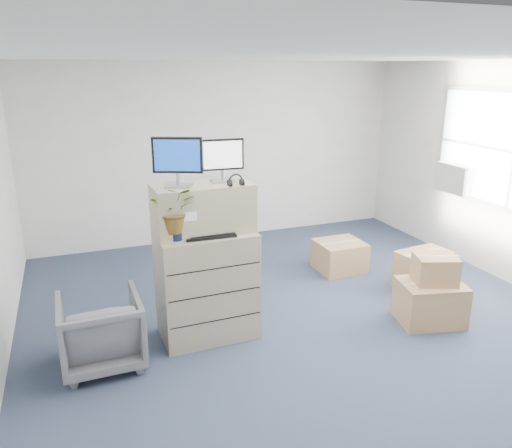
% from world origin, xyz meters
% --- Properties ---
extents(ground, '(7.00, 7.00, 0.00)m').
position_xyz_m(ground, '(0.00, 0.00, 0.00)').
color(ground, '#232F3F').
rests_on(ground, ground).
extents(wall_back, '(6.00, 0.02, 2.80)m').
position_xyz_m(wall_back, '(0.00, 3.51, 1.40)').
color(wall_back, beige).
rests_on(wall_back, ground).
extents(ac_unit, '(0.24, 0.60, 0.40)m').
position_xyz_m(ac_unit, '(2.87, 1.40, 1.20)').
color(ac_unit, beige).
rests_on(ac_unit, wall_right).
extents(filing_cabinet_lower, '(0.99, 0.62, 1.13)m').
position_xyz_m(filing_cabinet_lower, '(-1.06, 0.48, 0.57)').
color(filing_cabinet_lower, tan).
rests_on(filing_cabinet_lower, ground).
extents(filing_cabinet_upper, '(0.98, 0.51, 0.49)m').
position_xyz_m(filing_cabinet_upper, '(-1.06, 0.53, 1.38)').
color(filing_cabinet_upper, tan).
rests_on(filing_cabinet_upper, filing_cabinet_lower).
extents(monitor_left, '(0.45, 0.26, 0.47)m').
position_xyz_m(monitor_left, '(-1.29, 0.51, 1.88)').
color(monitor_left, '#99999E').
rests_on(monitor_left, filing_cabinet_upper).
extents(monitor_right, '(0.43, 0.18, 0.42)m').
position_xyz_m(monitor_right, '(-0.83, 0.56, 1.86)').
color(monitor_right, '#99999E').
rests_on(monitor_right, filing_cabinet_upper).
extents(headphones, '(0.15, 0.02, 0.15)m').
position_xyz_m(headphones, '(-0.77, 0.35, 1.66)').
color(headphones, black).
rests_on(headphones, filing_cabinet_upper).
extents(keyboard, '(0.50, 0.23, 0.03)m').
position_xyz_m(keyboard, '(-1.04, 0.35, 1.15)').
color(keyboard, black).
rests_on(keyboard, filing_cabinet_lower).
extents(mouse, '(0.11, 0.09, 0.03)m').
position_xyz_m(mouse, '(-0.72, 0.40, 1.15)').
color(mouse, silver).
rests_on(mouse, filing_cabinet_lower).
extents(water_bottle, '(0.08, 0.08, 0.27)m').
position_xyz_m(water_bottle, '(-1.00, 0.49, 1.27)').
color(water_bottle, gray).
rests_on(water_bottle, filing_cabinet_lower).
extents(phone_dock, '(0.07, 0.06, 0.15)m').
position_xyz_m(phone_dock, '(-1.07, 0.49, 1.18)').
color(phone_dock, silver).
rests_on(phone_dock, filing_cabinet_lower).
extents(external_drive, '(0.22, 0.17, 0.07)m').
position_xyz_m(external_drive, '(-0.69, 0.64, 1.17)').
color(external_drive, black).
rests_on(external_drive, filing_cabinet_lower).
extents(tissue_box, '(0.26, 0.14, 0.10)m').
position_xyz_m(tissue_box, '(-0.67, 0.59, 1.25)').
color(tissue_box, '#47ABF2').
rests_on(tissue_box, external_drive).
extents(potted_plant, '(0.53, 0.56, 0.44)m').
position_xyz_m(potted_plant, '(-1.38, 0.35, 1.38)').
color(potted_plant, '#8FA384').
rests_on(potted_plant, filing_cabinet_lower).
extents(office_chair, '(0.75, 0.70, 0.76)m').
position_xyz_m(office_chair, '(-2.14, 0.30, 0.38)').
color(office_chair, '#58595D').
rests_on(office_chair, ground).
extents(cardboard_boxes, '(1.52, 2.27, 0.77)m').
position_xyz_m(cardboard_boxes, '(1.51, 0.61, 0.25)').
color(cardboard_boxes, '#A2724E').
rests_on(cardboard_boxes, ground).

